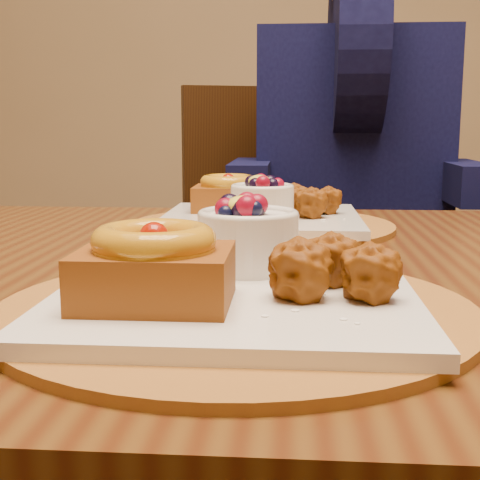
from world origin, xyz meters
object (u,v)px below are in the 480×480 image
object	(u,v)px
chair_far	(286,259)
diner	(353,120)
place_setting_near	(233,282)
dining_table	(252,325)
place_setting_far	(259,213)

from	to	relation	value
chair_far	diner	size ratio (longest dim) A/B	1.17
place_setting_near	chair_far	xyz separation A→B (m)	(0.03, 1.19, -0.22)
diner	place_setting_near	bearing A→B (deg)	-78.06
place_setting_near	dining_table	bearing A→B (deg)	89.25
dining_table	chair_far	size ratio (longest dim) A/B	1.60
dining_table	place_setting_near	bearing A→B (deg)	-90.75
place_setting_near	place_setting_far	xyz separation A→B (m)	(0.00, 0.43, -0.00)
place_setting_near	diner	size ratio (longest dim) A/B	0.44
chair_far	dining_table	bearing A→B (deg)	-111.24
place_setting_near	chair_far	world-z (taller)	chair_far
place_setting_near	place_setting_far	distance (m)	0.43
chair_far	place_setting_far	bearing A→B (deg)	-111.92
place_setting_far	chair_far	world-z (taller)	chair_far
dining_table	diner	bearing A→B (deg)	77.51
place_setting_near	diner	distance (m)	1.05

